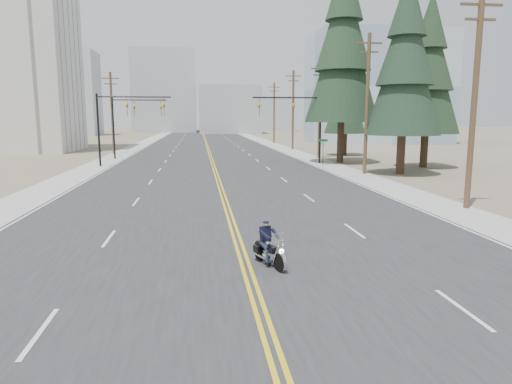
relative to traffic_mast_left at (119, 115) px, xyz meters
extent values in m
plane|color=#776D56|center=(8.98, -32.00, -4.94)|extent=(400.00, 400.00, 0.00)
cube|color=#303033|center=(8.98, 38.00, -4.93)|extent=(20.00, 200.00, 0.01)
cube|color=#A5A5A0|center=(-2.52, 38.00, -4.93)|extent=(3.00, 200.00, 0.01)
cube|color=#A5A5A0|center=(20.48, 38.00, -4.93)|extent=(3.00, 200.00, 0.01)
cylinder|color=black|center=(-2.02, 0.00, -1.44)|extent=(0.20, 0.20, 7.00)
cylinder|color=black|center=(1.48, 0.00, 1.76)|extent=(7.00, 0.14, 0.14)
imported|color=#BF8C0C|center=(0.78, 0.00, 1.11)|extent=(0.21, 0.26, 1.30)
imported|color=#BF8C0C|center=(4.28, 0.00, 1.11)|extent=(0.21, 0.26, 1.30)
cylinder|color=black|center=(19.98, 0.00, -1.44)|extent=(0.20, 0.20, 7.00)
cylinder|color=black|center=(16.48, 0.00, 1.76)|extent=(7.00, 0.14, 0.14)
imported|color=#BF8C0C|center=(17.18, 0.00, 1.11)|extent=(0.21, 0.26, 1.30)
imported|color=#BF8C0C|center=(13.68, 0.00, 1.11)|extent=(0.21, 0.26, 1.30)
cylinder|color=black|center=(-2.02, 8.00, -1.44)|extent=(0.20, 0.20, 7.00)
cylinder|color=black|center=(0.98, 8.00, 1.76)|extent=(6.00, 0.14, 0.14)
imported|color=#BF8C0C|center=(0.38, 8.00, 1.11)|extent=(0.21, 0.26, 1.30)
imported|color=#BF8C0C|center=(3.38, 8.00, 1.11)|extent=(0.21, 0.26, 1.30)
cylinder|color=black|center=(19.78, -2.00, -3.64)|extent=(0.06, 0.06, 2.60)
cube|color=#0C5926|center=(19.78, -2.00, -2.44)|extent=(0.90, 0.03, 0.25)
cylinder|color=brown|center=(21.48, -24.00, 0.56)|extent=(0.30, 0.30, 11.00)
cube|color=brown|center=(21.48, -24.00, 5.26)|extent=(2.20, 0.12, 0.12)
cube|color=brown|center=(21.48, -24.00, 4.56)|extent=(1.60, 0.12, 0.12)
cylinder|color=brown|center=(21.48, -9.00, 0.81)|extent=(0.30, 0.30, 11.50)
cube|color=brown|center=(21.48, -9.00, 5.76)|extent=(2.20, 0.12, 0.12)
cube|color=brown|center=(21.48, -9.00, 5.06)|extent=(1.60, 0.12, 0.12)
cylinder|color=brown|center=(21.48, 6.00, 0.56)|extent=(0.30, 0.30, 11.00)
cube|color=brown|center=(21.48, 6.00, 5.26)|extent=(2.20, 0.12, 0.12)
cube|color=brown|center=(21.48, 6.00, 4.56)|extent=(1.60, 0.12, 0.12)
cylinder|color=brown|center=(21.48, 21.00, 0.81)|extent=(0.30, 0.30, 11.50)
cube|color=brown|center=(21.48, 21.00, 5.76)|extent=(2.20, 0.12, 0.12)
cube|color=brown|center=(21.48, 21.00, 5.06)|extent=(1.60, 0.12, 0.12)
cylinder|color=brown|center=(21.48, 38.00, 0.56)|extent=(0.30, 0.30, 11.00)
cube|color=brown|center=(21.48, 38.00, 5.26)|extent=(2.20, 0.12, 0.12)
cube|color=brown|center=(21.48, 38.00, 4.56)|extent=(1.60, 0.12, 0.12)
cylinder|color=brown|center=(-3.52, 16.00, 0.31)|extent=(0.30, 0.30, 10.50)
cube|color=brown|center=(-3.52, 16.00, 4.76)|extent=(2.20, 0.12, 0.12)
cube|color=brown|center=(-3.52, 16.00, 4.06)|extent=(1.60, 0.12, 0.12)
cube|color=silver|center=(-19.02, 23.00, 10.06)|extent=(18.00, 14.00, 30.00)
cube|color=#9EB5CC|center=(40.98, 38.00, 5.06)|extent=(24.00, 16.00, 20.00)
cube|color=#B7BCC6|center=(-26.02, 83.00, 6.06)|extent=(14.00, 12.00, 22.00)
cube|color=#ADB2B7|center=(16.98, 93.00, 2.06)|extent=(18.00, 14.00, 14.00)
cube|color=#B7BCC6|center=(48.98, 78.00, 4.06)|extent=(16.00, 12.00, 18.00)
cube|color=#ADB2B7|center=(-3.02, 108.00, 8.06)|extent=(20.00, 15.00, 26.00)
cube|color=#B7BCC6|center=(33.98, 118.00, 1.06)|extent=(14.00, 14.00, 12.00)
cube|color=#ADB2B7|center=(-41.02, 98.00, 3.06)|extent=(12.00, 12.00, 16.00)
cylinder|color=#382619|center=(24.47, -9.35, -3.29)|extent=(0.64, 0.64, 3.29)
cone|color=black|center=(24.47, -9.35, 3.30)|extent=(6.22, 6.22, 9.88)
cone|color=black|center=(24.47, -9.35, 6.10)|extent=(4.67, 4.67, 7.41)
cone|color=black|center=(24.47, -9.35, 8.90)|extent=(3.11, 3.11, 5.27)
cylinder|color=#382619|center=(29.00, -4.58, -3.32)|extent=(0.71, 0.71, 3.24)
cone|color=black|center=(29.00, -4.58, 3.16)|extent=(6.07, 6.07, 9.72)
cone|color=black|center=(29.00, -4.58, 5.91)|extent=(4.55, 4.55, 7.29)
cone|color=black|center=(29.00, -4.58, 8.67)|extent=(3.04, 3.04, 5.18)
cylinder|color=#382619|center=(22.48, 1.00, -2.81)|extent=(0.74, 0.74, 4.25)
cone|color=black|center=(22.48, 1.00, 5.70)|extent=(7.66, 7.66, 12.76)
cone|color=black|center=(22.48, 1.00, 9.31)|extent=(5.74, 5.74, 9.57)
cylinder|color=#382619|center=(25.83, 10.00, -3.55)|extent=(0.65, 0.65, 2.77)
cone|color=black|center=(25.83, 10.00, 1.98)|extent=(5.17, 5.17, 8.30)
cone|color=black|center=(25.83, 10.00, 4.33)|extent=(3.87, 3.87, 6.23)
cone|color=black|center=(25.83, 10.00, 6.69)|extent=(2.58, 2.58, 4.43)
camera|label=1|loc=(7.55, -45.97, -0.21)|focal=32.00mm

